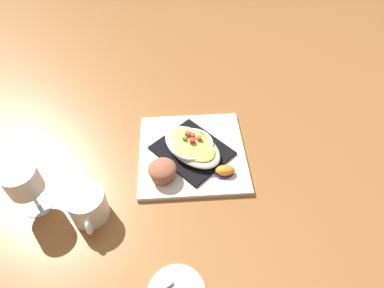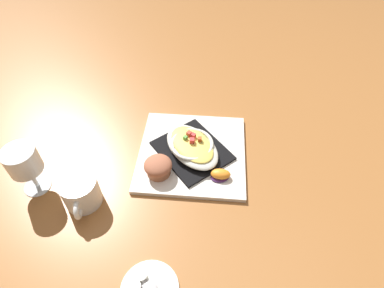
{
  "view_description": "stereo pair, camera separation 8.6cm",
  "coord_description": "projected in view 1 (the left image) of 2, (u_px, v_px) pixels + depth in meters",
  "views": [
    {
      "loc": [
        0.57,
        0.03,
        0.68
      ],
      "look_at": [
        0.0,
        0.0,
        0.04
      ],
      "focal_mm": 30.08,
      "sensor_mm": 36.0,
      "label": 1
    },
    {
      "loc": [
        0.56,
        0.11,
        0.68
      ],
      "look_at": [
        0.0,
        0.0,
        0.04
      ],
      "focal_mm": 30.08,
      "sensor_mm": 36.0,
      "label": 2
    }
  ],
  "objects": [
    {
      "name": "square_plate",
      "position": [
        192.0,
        153.0,
        0.89
      ],
      "size": [
        0.32,
        0.32,
        0.01
      ],
      "primitive_type": "cube",
      "rotation": [
        0.0,
        0.0,
        0.11
      ],
      "color": "white",
      "rests_on": "ground_plane"
    },
    {
      "name": "orange_garnish",
      "position": [
        225.0,
        171.0,
        0.83
      ],
      "size": [
        0.05,
        0.06,
        0.02
      ],
      "color": "#4B265D",
      "rests_on": "square_plate"
    },
    {
      "name": "ground_plane",
      "position": [
        192.0,
        154.0,
        0.89
      ],
      "size": [
        2.6,
        2.6,
        0.0
      ],
      "primitive_type": "plane",
      "color": "#9D6232"
    },
    {
      "name": "gratin_dish",
      "position": [
        192.0,
        145.0,
        0.86
      ],
      "size": [
        0.21,
        0.21,
        0.04
      ],
      "color": "silver",
      "rests_on": "folded_napkin"
    },
    {
      "name": "muffin",
      "position": [
        163.0,
        171.0,
        0.81
      ],
      "size": [
        0.07,
        0.07,
        0.05
      ],
      "color": "#A86343",
      "rests_on": "square_plate"
    },
    {
      "name": "creamer_cup_0",
      "position": [
        166.0,
        282.0,
        0.64
      ],
      "size": [
        0.02,
        0.02,
        0.02
      ],
      "primitive_type": "cylinder",
      "color": "white",
      "rests_on": "creamer_saucer"
    },
    {
      "name": "coffee_mug",
      "position": [
        89.0,
        207.0,
        0.74
      ],
      "size": [
        0.12,
        0.09,
        0.08
      ],
      "color": "white",
      "rests_on": "ground_plane"
    },
    {
      "name": "stemmed_glass",
      "position": [
        24.0,
        183.0,
        0.71
      ],
      "size": [
        0.08,
        0.08,
        0.14
      ],
      "color": "white",
      "rests_on": "ground_plane"
    },
    {
      "name": "folded_napkin",
      "position": [
        192.0,
        151.0,
        0.88
      ],
      "size": [
        0.24,
        0.25,
        0.01
      ],
      "primitive_type": "cube",
      "rotation": [
        0.0,
        0.0,
        0.83
      ],
      "color": "black",
      "rests_on": "square_plate"
    }
  ]
}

